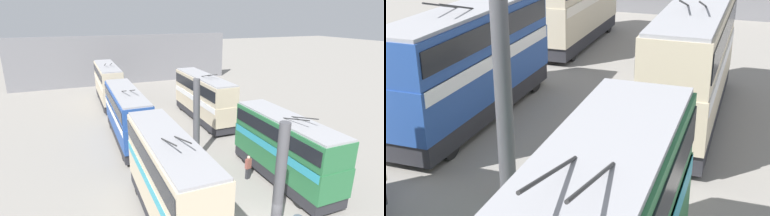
{
  "view_description": "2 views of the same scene",
  "coord_description": "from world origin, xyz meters",
  "views": [
    {
      "loc": [
        -10.91,
        8.62,
        11.31
      ],
      "look_at": [
        13.44,
        -1.24,
        3.06
      ],
      "focal_mm": 28.0,
      "sensor_mm": 36.0,
      "label": 1
    },
    {
      "loc": [
        -3.78,
        -6.91,
        9.03
      ],
      "look_at": [
        13.4,
        -0.95,
        1.82
      ],
      "focal_mm": 50.0,
      "sensor_mm": 36.0,
      "label": 2
    }
  ],
  "objects": [
    {
      "name": "bus_right_far",
      "position": [
        28.51,
        4.43,
        2.92
      ],
      "size": [
        10.58,
        2.54,
        5.72
      ],
      "color": "black",
      "rests_on": "ground_plane"
    },
    {
      "name": "bus_right_mid",
      "position": [
        15.22,
        4.43,
        2.77
      ],
      "size": [
        10.77,
        2.54,
        5.47
      ],
      "color": "black",
      "rests_on": "ground_plane"
    },
    {
      "name": "bus_left_far",
      "position": [
        18.03,
        -4.43,
        2.83
      ],
      "size": [
        11.22,
        2.54,
        5.61
      ],
      "color": "black",
      "rests_on": "ground_plane"
    },
    {
      "name": "support_column_far",
      "position": [
        9.43,
        0.0,
        3.22
      ],
      "size": [
        0.94,
        0.94,
        6.68
      ],
      "color": "#4C4C51",
      "rests_on": "ground_plane"
    }
  ]
}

